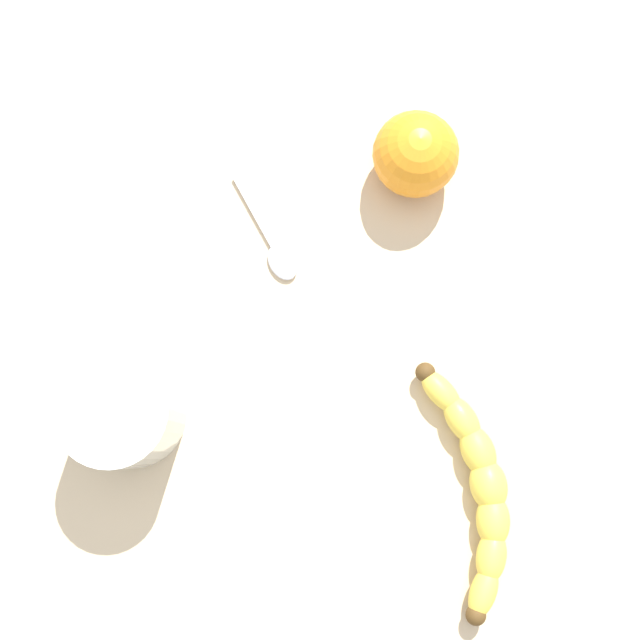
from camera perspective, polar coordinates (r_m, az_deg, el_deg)
The scene contains 5 objects.
wooden_tabletop at distance 81.10cm, azimuth -0.14°, elevation -3.89°, with size 120.00×120.00×3.00cm, color beige.
banana at distance 78.92cm, azimuth 10.25°, elevation -10.63°, with size 7.92×22.48×3.25cm.
smoothie_glass at distance 76.45cm, azimuth -12.63°, elevation -5.96°, with size 9.32×9.32×9.57cm.
orange_fruit at distance 80.51cm, azimuth 6.28°, elevation 10.66°, with size 7.81×7.81×7.81cm, color orange.
teaspoon at distance 81.08cm, azimuth -2.65°, elevation 4.18°, with size 6.30×10.67×0.80cm.
Camera 1 is at (-0.07, -7.13, 82.28)cm, focal length 49.25 mm.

